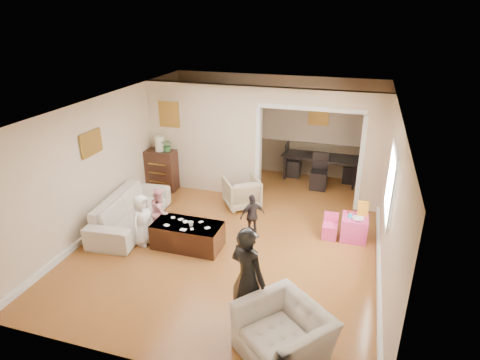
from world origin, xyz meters
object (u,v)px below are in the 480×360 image
(dining_table, at_px, (322,167))
(child_toddler, at_px, (252,216))
(child_kneel_a, at_px, (142,220))
(child_kneel_b, at_px, (160,211))
(dresser, at_px, (162,170))
(sofa, at_px, (131,211))
(armchair_front, at_px, (284,334))
(play_table, at_px, (354,228))
(coffee_table, at_px, (188,235))
(adult_person, at_px, (248,278))
(table_lamp, at_px, (160,143))
(armchair_back, at_px, (242,193))
(cyan_cup, at_px, (350,216))
(coffee_cup, at_px, (191,224))

(dining_table, bearing_deg, child_toddler, -100.97)
(child_kneel_a, distance_m, child_kneel_b, 0.47)
(dresser, bearing_deg, child_toddler, -29.21)
(dining_table, distance_m, child_kneel_a, 5.10)
(sofa, bearing_deg, child_kneel_b, -103.52)
(child_toddler, bearing_deg, armchair_front, 73.16)
(dining_table, height_order, child_kneel_b, child_kneel_b)
(dresser, height_order, child_kneel_a, child_kneel_a)
(play_table, height_order, child_kneel_b, child_kneel_b)
(child_kneel_a, bearing_deg, dresser, 29.06)
(coffee_table, bearing_deg, child_kneel_a, -169.99)
(armchair_front, xyz_separation_m, adult_person, (-0.60, 0.42, 0.44))
(dresser, distance_m, table_lamp, 0.68)
(sofa, relative_size, adult_person, 1.42)
(dining_table, distance_m, child_kneel_b, 4.65)
(play_table, bearing_deg, dresser, 167.03)
(table_lamp, bearing_deg, coffee_table, -53.70)
(adult_person, bearing_deg, child_kneel_a, -5.40)
(armchair_back, distance_m, child_kneel_a, 2.47)
(coffee_table, relative_size, play_table, 2.60)
(dresser, xyz_separation_m, child_toddler, (2.72, -1.52, -0.06))
(dining_table, height_order, child_kneel_a, child_kneel_a)
(armchair_front, xyz_separation_m, coffee_table, (-2.24, 2.08, -0.12))
(sofa, xyz_separation_m, child_kneel_b, (0.74, -0.11, 0.16))
(dresser, bearing_deg, armchair_front, -48.07)
(sofa, distance_m, table_lamp, 2.06)
(sofa, height_order, dining_table, dining_table)
(dresser, distance_m, child_toddler, 3.11)
(table_lamp, height_order, child_kneel_b, table_lamp)
(table_lamp, bearing_deg, child_kneel_b, -63.85)
(armchair_back, xyz_separation_m, cyan_cup, (2.39, -0.77, 0.17))
(table_lamp, distance_m, child_kneel_a, 2.64)
(table_lamp, xyz_separation_m, child_toddler, (2.72, -1.52, -0.74))
(child_kneel_b, xyz_separation_m, child_toddler, (1.75, 0.45, -0.05))
(dresser, distance_m, coffee_cup, 2.92)
(dresser, bearing_deg, child_kneel_b, -63.85)
(coffee_cup, distance_m, child_toddler, 1.24)
(sofa, bearing_deg, table_lamp, 1.85)
(armchair_back, relative_size, play_table, 1.51)
(cyan_cup, distance_m, child_kneel_a, 3.94)
(coffee_cup, height_order, child_kneel_b, child_kneel_b)
(play_table, bearing_deg, armchair_front, -102.67)
(play_table, bearing_deg, child_toddler, -166.81)
(dining_table, bearing_deg, child_kneel_b, -120.52)
(cyan_cup, bearing_deg, play_table, 26.57)
(child_kneel_a, distance_m, child_toddler, 2.10)
(child_toddler, bearing_deg, cyan_cup, 152.80)
(coffee_table, bearing_deg, armchair_front, -42.87)
(armchair_back, bearing_deg, sofa, 3.61)
(table_lamp, bearing_deg, dining_table, 26.07)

